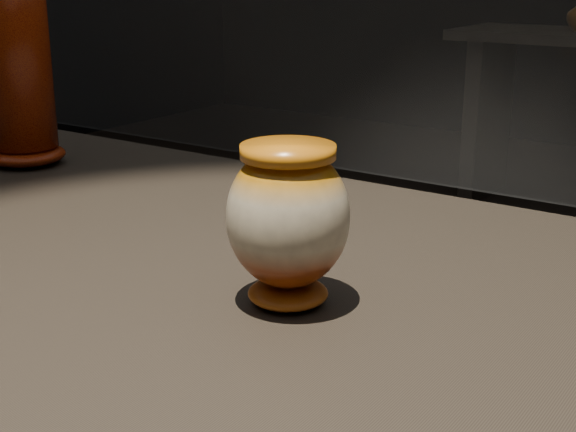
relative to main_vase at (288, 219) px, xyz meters
name	(u,v)px	position (x,y,z in m)	size (l,w,h in m)	color
main_vase	(288,219)	(0.00, 0.00, 0.00)	(0.14, 0.14, 0.16)	maroon
tall_vase	(16,47)	(-0.67, 0.22, 0.10)	(0.14, 0.14, 0.39)	#AA390B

